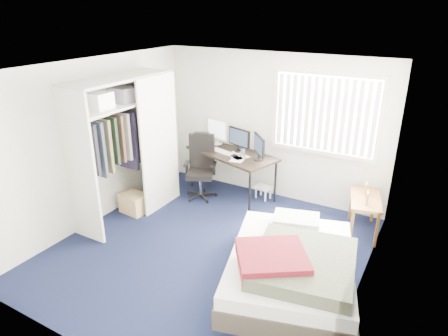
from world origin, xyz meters
name	(u,v)px	position (x,y,z in m)	size (l,w,h in m)	color
ground	(209,249)	(0.00, 0.00, 0.00)	(4.20, 4.20, 0.00)	black
room_shell	(207,148)	(0.00, 0.00, 1.51)	(4.20, 4.20, 4.20)	silver
window_assembly	(325,114)	(0.90, 2.04, 1.60)	(1.72, 0.09, 1.32)	white
closet	(124,135)	(-1.67, 0.27, 1.35)	(0.64, 1.84, 2.22)	beige
desk	(233,151)	(-0.58, 1.75, 0.82)	(1.77, 1.20, 1.26)	black
office_chair	(201,173)	(-1.03, 1.41, 0.44)	(0.70, 0.70, 1.14)	black
footstool	(263,189)	(-0.01, 1.85, 0.18)	(0.32, 0.28, 0.23)	white
nightstand	(365,202)	(1.75, 1.55, 0.51)	(0.60, 0.91, 0.75)	brown
bed	(292,267)	(1.27, -0.17, 0.28)	(1.95, 2.28, 0.65)	#3B332A
pine_box	(134,203)	(-1.65, 0.34, 0.16)	(0.43, 0.32, 0.32)	tan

